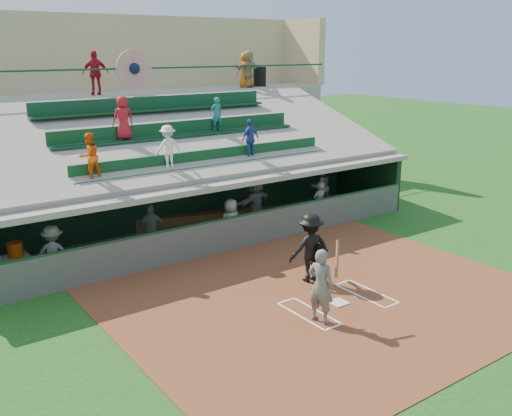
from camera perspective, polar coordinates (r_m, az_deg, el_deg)
ground at (r=15.14m, az=8.25°, el=-9.45°), size 100.00×100.00×0.00m
dirt_slab at (r=15.46m, az=6.96°, el=-8.80°), size 11.00×9.00×0.02m
home_plate at (r=15.12m, az=8.26°, el=-9.33°), size 0.43×0.43×0.03m
batters_box_chalk at (r=15.13m, az=8.26°, el=-9.37°), size 2.65×1.85×0.01m
dugout_floor at (r=20.15m, az=-5.12°, el=-2.78°), size 16.00×3.50×0.04m
concourse_slab at (r=25.51m, az=-13.08°, el=6.09°), size 20.00×3.00×4.60m
grandstand at (r=22.81m, az=-10.14°, el=5.05°), size 20.40×10.40×7.80m
batter_at_plate at (r=13.77m, az=6.52°, el=-7.68°), size 0.95×0.81×1.95m
catcher at (r=16.01m, az=6.31°, el=-5.57°), size 0.69×0.62×1.17m
home_umpire at (r=16.06m, az=5.43°, el=-3.96°), size 1.38×0.94×1.97m
dugout_bench at (r=21.16m, az=-6.73°, el=-1.22°), size 14.40×4.80×0.45m
white_table at (r=17.52m, az=-22.96°, el=-5.59°), size 0.84×0.64×0.72m
water_cooler at (r=17.29m, az=-22.96°, el=-3.86°), size 0.42×0.42×0.42m
dugout_player_a at (r=16.95m, az=-19.60°, el=-4.31°), size 1.21×0.99×1.63m
dugout_player_b at (r=18.42m, az=-10.39°, el=-2.08°), size 1.01×0.62×1.61m
dugout_player_c at (r=18.76m, az=-2.53°, el=-1.49°), size 0.79×0.51×1.61m
dugout_player_d at (r=20.46m, az=-0.07°, el=0.54°), size 1.93×1.11×1.98m
dugout_player_e at (r=21.29m, az=6.36°, el=0.52°), size 0.60×0.40×1.61m
dugout_player_f at (r=23.16m, az=6.46°, el=2.12°), size 0.99×0.81×1.89m
trash_bin at (r=28.07m, az=0.38°, el=13.01°), size 0.61×0.61×0.91m
concourse_staff_a at (r=23.58m, az=-15.75°, el=12.87°), size 1.05×0.55×1.71m
concourse_staff_b at (r=27.09m, az=-1.09°, el=13.63°), size 0.87×0.66×1.60m
concourse_staff_c at (r=27.00m, az=-0.78°, el=13.72°), size 1.64×0.86×1.69m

